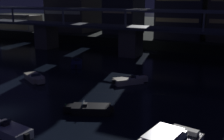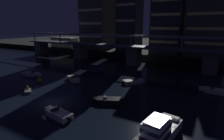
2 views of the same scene
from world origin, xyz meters
TOP-DOWN VIEW (x-y plane):
  - ground_plane at (0.00, 0.00)m, footprint 400.00×400.00m
  - far_riverbank at (0.00, 81.88)m, footprint 240.00×80.00m
  - river_bridge at (0.00, 33.87)m, footprint 92.51×6.40m
  - tower_west_low at (-25.54, 52.58)m, footprint 12.63×13.96m
  - tower_west_tall at (-9.83, 51.76)m, footprint 8.75×8.64m
  - tower_central at (6.41, 50.92)m, footprint 10.46×13.32m
  - tower_east_tall at (18.98, 50.48)m, footprint 12.62×10.48m
  - waterfront_pavilion at (-41.20, 45.79)m, footprint 12.40×7.40m
  - cabin_cruiser_near_left at (17.80, -1.87)m, footprint 3.92×9.35m
  - speedboat_near_center at (23.03, 17.94)m, footprint 5.22×2.03m
  - speedboat_near_right at (-5.15, 10.99)m, footprint 4.87×3.59m
  - speedboat_mid_left at (-17.25, 8.94)m, footprint 5.23×2.47m
  - speedboat_mid_center at (8.05, 4.27)m, footprint 5.02×3.22m
  - speedboat_mid_right at (-4.89, 21.39)m, footprint 3.68×4.84m
  - speedboat_far_left at (7.55, 15.80)m, footprint 4.26×4.50m
  - speedboat_far_center at (4.44, -3.10)m, footprint 5.23×2.35m
  - channel_buoy at (-11.64, 6.80)m, footprint 0.90×0.90m
  - dinghy_with_paddler at (-7.75, 1.05)m, footprint 2.75×2.69m

SIDE VIEW (x-z plane):
  - ground_plane at x=0.00m, z-range 0.00..0.00m
  - dinghy_with_paddler at x=-7.75m, z-range -0.40..0.96m
  - speedboat_near_center at x=23.03m, z-range -0.17..0.99m
  - speedboat_near_right at x=-5.15m, z-range -0.17..0.99m
  - speedboat_mid_left at x=-17.25m, z-range -0.17..0.99m
  - speedboat_mid_center at x=8.05m, z-range -0.17..0.99m
  - speedboat_mid_right at x=-4.89m, z-range -0.17..0.99m
  - speedboat_far_left at x=7.55m, z-range -0.17..0.99m
  - speedboat_far_center at x=4.44m, z-range -0.17..0.99m
  - channel_buoy at x=-11.64m, z-range -0.40..1.36m
  - cabin_cruiser_near_left at x=17.80m, z-range -0.34..2.45m
  - far_riverbank at x=0.00m, z-range 0.00..2.20m
  - river_bridge at x=0.00m, z-range -0.60..8.78m
  - waterfront_pavilion at x=-41.20m, z-range 2.09..6.79m
  - tower_east_tall at x=18.98m, z-range 2.05..25.44m
  - tower_central at x=6.41m, z-range 2.05..25.47m
  - tower_west_low at x=-25.54m, z-range 2.05..30.12m
  - tower_west_tall at x=-9.83m, z-range 2.05..32.62m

